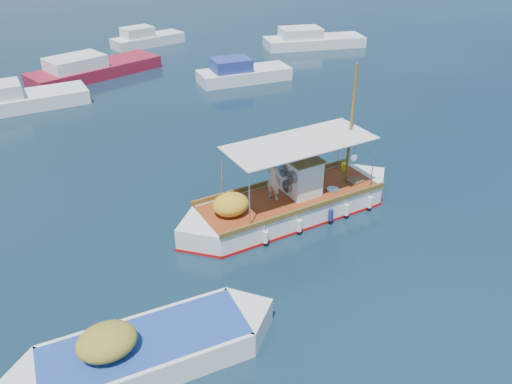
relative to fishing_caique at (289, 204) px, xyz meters
name	(u,v)px	position (x,y,z in m)	size (l,w,h in m)	color
ground	(279,225)	(-0.66, -0.45, -0.50)	(160.00, 160.00, 0.00)	black
fishing_caique	(289,204)	(0.00, 0.00, 0.00)	(9.33, 3.00, 5.70)	white
dinghy	(144,353)	(-6.83, -4.64, -0.13)	(7.25, 2.10, 1.77)	white
bg_boat_nw	(11,101)	(-8.92, 16.97, -0.01)	(8.03, 2.80, 1.80)	silver
bg_boat_n	(92,70)	(-3.62, 21.47, -0.01)	(9.47, 5.63, 1.80)	maroon
bg_boat_ne	(242,74)	(5.28, 16.08, -0.01)	(6.28, 2.54, 1.80)	silver
bg_boat_e	(311,41)	(14.37, 22.06, -0.01)	(8.61, 4.29, 1.80)	silver
bg_boat_far_n	(146,39)	(2.08, 28.53, -0.01)	(6.35, 3.41, 1.80)	silver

